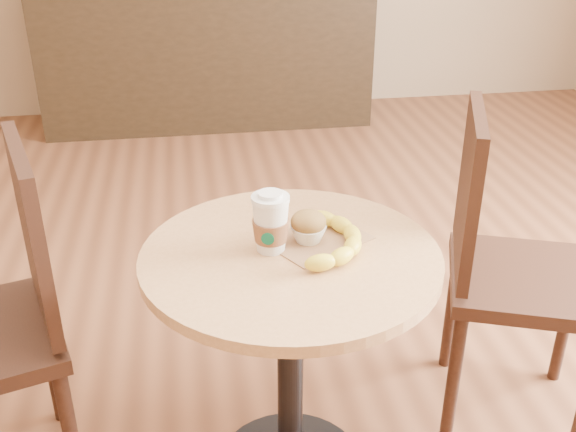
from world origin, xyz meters
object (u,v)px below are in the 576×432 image
object	(u,v)px
cafe_table	(290,320)
banana	(333,238)
muffin	(308,226)
chair_right	(504,261)
coffee_cup	(271,224)

from	to	relation	value
cafe_table	banana	size ratio (longest dim) A/B	2.51
cafe_table	muffin	distance (m)	0.25
muffin	banana	xyz separation A→B (m)	(0.05, -0.04, -0.02)
cafe_table	chair_right	size ratio (longest dim) A/B	0.75
cafe_table	coffee_cup	size ratio (longest dim) A/B	4.83
cafe_table	coffee_cup	bearing A→B (deg)	154.45
muffin	chair_right	bearing A→B (deg)	12.64
chair_right	banana	xyz separation A→B (m)	(-0.57, -0.17, 0.22)
coffee_cup	banana	distance (m)	0.16
cafe_table	muffin	xyz separation A→B (m)	(0.05, 0.05, 0.24)
banana	coffee_cup	bearing A→B (deg)	-165.68
coffee_cup	banana	world-z (taller)	coffee_cup
chair_right	coffee_cup	world-z (taller)	chair_right
chair_right	coffee_cup	size ratio (longest dim) A/B	6.46
coffee_cup	muffin	xyz separation A→B (m)	(0.10, 0.03, -0.03)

